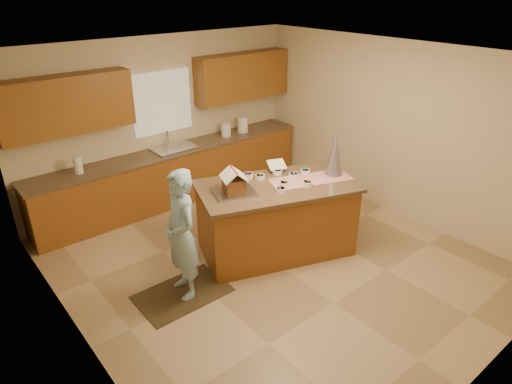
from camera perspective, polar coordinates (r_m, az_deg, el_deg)
floor at (r=6.20m, az=1.91°, el=-8.72°), size 5.50×5.50×0.00m
ceiling at (r=5.18m, az=2.37°, el=16.76°), size 5.50×5.50×0.00m
wall_back at (r=7.70m, az=-11.75°, el=8.93°), size 5.50×5.50×0.00m
wall_front at (r=4.17m, az=28.35°, el=-8.86°), size 5.50×5.50×0.00m
wall_left at (r=4.47m, az=-22.76°, el=-5.34°), size 5.50×5.50×0.00m
wall_right at (r=7.36m, az=16.98°, el=7.56°), size 5.50×5.50×0.00m
stone_accent at (r=3.87m, az=-18.37°, el=-11.43°), size 0.00×2.50×2.50m
window_curtain at (r=7.60m, az=-11.84°, el=11.05°), size 1.05×0.03×1.00m
back_counter_base at (r=7.76m, az=-10.09°, el=2.03°), size 4.80×0.60×0.88m
back_counter_top at (r=7.59m, az=-10.35°, el=5.21°), size 4.85×0.63×0.04m
upper_cabinet_left at (r=6.83m, az=-23.00°, el=10.13°), size 1.85×0.35×0.80m
upper_cabinet_right at (r=8.24m, az=-1.73°, el=14.48°), size 1.85×0.35×0.80m
sink at (r=7.59m, az=-10.34°, el=5.14°), size 0.70×0.45×0.12m
faucet at (r=7.68m, az=-11.12°, el=6.68°), size 0.03×0.03×0.28m
island_base at (r=6.18m, az=2.57°, el=-3.56°), size 2.21×1.61×0.98m
island_top at (r=5.94m, az=2.67°, el=0.74°), size 2.33×1.73×0.04m
table_runner at (r=6.13m, az=6.99°, el=1.62°), size 1.18×0.75×0.01m
baking_tray at (r=5.69m, az=-2.80°, el=-0.04°), size 0.61×0.53×0.03m
cookbook at (r=6.31m, az=2.64°, el=3.48°), size 0.29×0.26×0.10m
tinsel_tree at (r=6.22m, az=9.95°, el=4.80°), size 0.31×0.31×0.61m
rug at (r=5.69m, az=-9.29°, el=-12.59°), size 1.09×0.71×0.01m
boy at (r=5.26m, az=-9.45°, el=-5.44°), size 0.47×0.64×1.61m
canister_a at (r=8.08m, az=-3.84°, el=7.89°), size 0.17×0.17×0.24m
canister_b at (r=8.29m, az=-1.70°, el=8.56°), size 0.19×0.19×0.28m
canister_c at (r=8.31m, az=-1.58°, el=8.37°), size 0.15×0.15×0.21m
paper_towel at (r=6.97m, az=-21.66°, el=3.20°), size 0.12×0.12×0.26m
gingerbread_house at (r=5.64m, az=-2.83°, el=1.16°), size 0.39×0.39×0.31m
candy_bowls at (r=6.05m, az=3.32°, el=1.73°), size 0.83×0.84×0.06m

